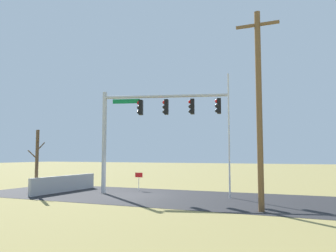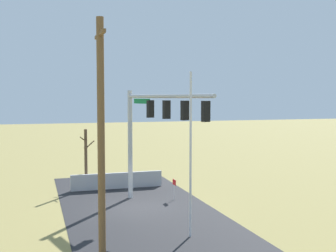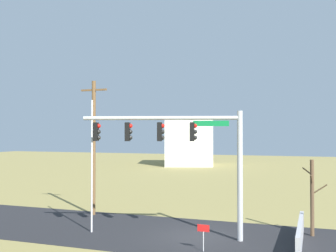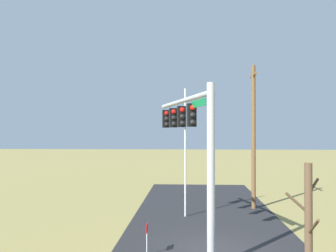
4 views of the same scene
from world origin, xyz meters
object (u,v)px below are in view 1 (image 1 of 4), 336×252
object	(u,v)px
signal_mast	(145,118)
utility_pole	(259,106)
open_sign	(139,177)
bare_tree	(37,161)
flagpole	(229,135)

from	to	relation	value
signal_mast	utility_pole	xyz separation A→B (m)	(-7.66, 3.98, -0.17)
open_sign	bare_tree	bearing A→B (deg)	45.00
signal_mast	bare_tree	xyz separation A→B (m)	(5.99, 3.00, -2.71)
signal_mast	utility_pole	size ratio (longest dim) A/B	0.89
signal_mast	flagpole	bearing A→B (deg)	-177.61
open_sign	utility_pole	bearing A→B (deg)	147.93
flagpole	open_sign	distance (m)	7.31
signal_mast	flagpole	distance (m)	5.45
signal_mast	open_sign	xyz separation A→B (m)	(1.33, -1.65, -3.86)
bare_tree	open_sign	world-z (taller)	bare_tree
bare_tree	open_sign	size ratio (longest dim) A/B	3.27
bare_tree	flagpole	bearing A→B (deg)	-164.09
bare_tree	open_sign	bearing A→B (deg)	-135.00
signal_mast	utility_pole	bearing A→B (deg)	152.54
flagpole	open_sign	world-z (taller)	flagpole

